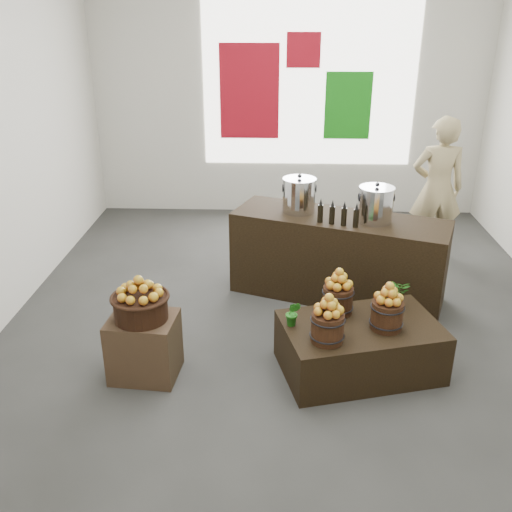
{
  "coord_description": "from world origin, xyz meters",
  "views": [
    {
      "loc": [
        -0.16,
        -5.43,
        3.09
      ],
      "look_at": [
        -0.35,
        -0.4,
        0.88
      ],
      "focal_mm": 40.0,
      "sensor_mm": 36.0,
      "label": 1
    }
  ],
  "objects_px": {
    "display_table": "(360,347)",
    "counter": "(338,257)",
    "stock_pot_left": "(299,196)",
    "stock_pot_center": "(376,206)",
    "shopper": "(437,189)",
    "wicker_basket": "(141,308)",
    "crate": "(144,347)"
  },
  "relations": [
    {
      "from": "wicker_basket",
      "to": "counter",
      "type": "height_order",
      "value": "counter"
    },
    {
      "from": "stock_pot_left",
      "to": "stock_pot_center",
      "type": "height_order",
      "value": "same"
    },
    {
      "from": "crate",
      "to": "shopper",
      "type": "relative_size",
      "value": 0.31
    },
    {
      "from": "crate",
      "to": "stock_pot_center",
      "type": "height_order",
      "value": "stock_pot_center"
    },
    {
      "from": "display_table",
      "to": "crate",
      "type": "bearing_deg",
      "value": 169.51
    },
    {
      "from": "counter",
      "to": "stock_pot_center",
      "type": "xyz_separation_m",
      "value": [
        0.35,
        -0.13,
        0.67
      ]
    },
    {
      "from": "wicker_basket",
      "to": "stock_pot_left",
      "type": "height_order",
      "value": "stock_pot_left"
    },
    {
      "from": "stock_pot_left",
      "to": "stock_pot_center",
      "type": "relative_size",
      "value": 1.0
    },
    {
      "from": "display_table",
      "to": "counter",
      "type": "height_order",
      "value": "counter"
    },
    {
      "from": "shopper",
      "to": "wicker_basket",
      "type": "bearing_deg",
      "value": 40.94
    },
    {
      "from": "counter",
      "to": "shopper",
      "type": "height_order",
      "value": "shopper"
    },
    {
      "from": "display_table",
      "to": "stock_pot_center",
      "type": "distance_m",
      "value": 1.65
    },
    {
      "from": "display_table",
      "to": "counter",
      "type": "bearing_deg",
      "value": 78.01
    },
    {
      "from": "counter",
      "to": "stock_pot_left",
      "type": "relative_size",
      "value": 6.47
    },
    {
      "from": "counter",
      "to": "crate",
      "type": "bearing_deg",
      "value": -118.55
    },
    {
      "from": "wicker_basket",
      "to": "shopper",
      "type": "height_order",
      "value": "shopper"
    },
    {
      "from": "wicker_basket",
      "to": "crate",
      "type": "bearing_deg",
      "value": 0.0
    },
    {
      "from": "shopper",
      "to": "stock_pot_center",
      "type": "bearing_deg",
      "value": 52.64
    },
    {
      "from": "wicker_basket",
      "to": "stock_pot_center",
      "type": "height_order",
      "value": "stock_pot_center"
    },
    {
      "from": "stock_pot_left",
      "to": "stock_pot_center",
      "type": "bearing_deg",
      "value": -20.34
    },
    {
      "from": "display_table",
      "to": "stock_pot_left",
      "type": "xyz_separation_m",
      "value": [
        -0.53,
        1.65,
        0.91
      ]
    },
    {
      "from": "wicker_basket",
      "to": "stock_pot_left",
      "type": "bearing_deg",
      "value": 51.78
    },
    {
      "from": "crate",
      "to": "display_table",
      "type": "height_order",
      "value": "crate"
    },
    {
      "from": "crate",
      "to": "display_table",
      "type": "distance_m",
      "value": 1.95
    },
    {
      "from": "display_table",
      "to": "stock_pot_left",
      "type": "height_order",
      "value": "stock_pot_left"
    },
    {
      "from": "stock_pot_center",
      "to": "shopper",
      "type": "height_order",
      "value": "shopper"
    },
    {
      "from": "crate",
      "to": "stock_pot_left",
      "type": "relative_size",
      "value": 1.6
    },
    {
      "from": "display_table",
      "to": "shopper",
      "type": "xyz_separation_m",
      "value": [
        1.29,
        2.7,
        0.69
      ]
    },
    {
      "from": "shopper",
      "to": "counter",
      "type": "bearing_deg",
      "value": 41.29
    },
    {
      "from": "counter",
      "to": "stock_pot_left",
      "type": "xyz_separation_m",
      "value": [
        -0.45,
        0.17,
        0.67
      ]
    },
    {
      "from": "stock_pot_left",
      "to": "crate",
      "type": "bearing_deg",
      "value": -128.22
    },
    {
      "from": "stock_pot_left",
      "to": "stock_pot_center",
      "type": "xyz_separation_m",
      "value": [
        0.8,
        -0.3,
        0.0
      ]
    }
  ]
}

